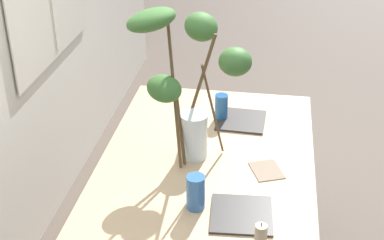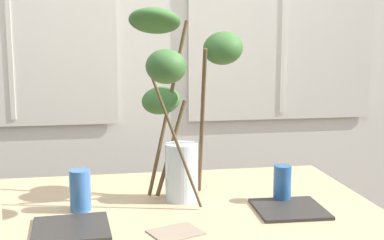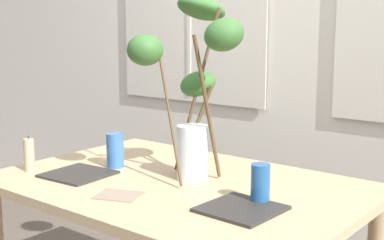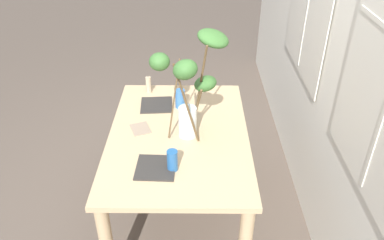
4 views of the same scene
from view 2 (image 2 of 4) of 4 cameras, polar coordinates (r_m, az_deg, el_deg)
The scene contains 7 objects.
dining_table at distance 1.90m, azimuth -1.39°, elevation -12.78°, with size 1.37×0.93×0.74m.
vase_with_branches at distance 1.86m, azimuth -1.65°, elevation 3.32°, with size 0.44×0.54×0.72m.
drinking_glass_blue_left at distance 1.83m, azimuth -12.12°, elevation -7.51°, with size 0.07×0.07×0.14m, color #386BAD.
drinking_glass_blue_right at distance 1.91m, azimuth 9.83°, elevation -6.86°, with size 0.06×0.06×0.13m, color #235693.
plate_square_left at distance 1.68m, azimuth -13.08°, elevation -11.43°, with size 0.23×0.23×0.01m, color #2D2B28.
plate_square_right at distance 1.83m, azimuth 10.60°, elevation -9.53°, with size 0.23×0.23×0.01m, color #2D2B28.
napkin_folded at distance 1.61m, azimuth -1.79°, elevation -12.18°, with size 0.15×0.12×0.00m, color gray.
Camera 2 is at (-0.25, -1.75, 1.33)m, focal length 48.80 mm.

